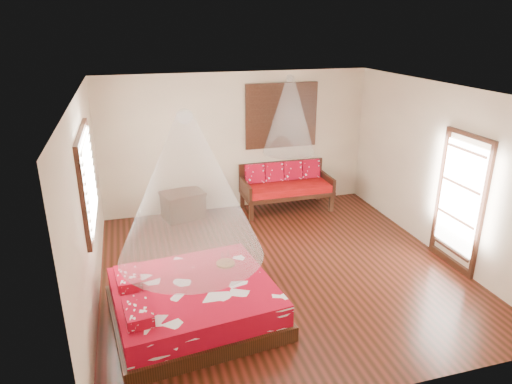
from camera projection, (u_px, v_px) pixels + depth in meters
room at (282, 186)px, 6.79m from camera, size 5.54×5.54×2.84m
bed at (193, 302)px, 5.96m from camera, size 2.29×2.11×0.64m
daybed at (285, 184)px, 9.49m from camera, size 1.85×0.82×0.96m
storage_chest at (183, 205)px, 9.08m from camera, size 0.92×0.77×0.55m
shutter_panel at (282, 116)px, 9.30m from camera, size 1.52×0.06×1.32m
window_left at (88, 179)px, 6.17m from camera, size 0.10×1.74×1.34m
glazed_door at (459, 202)px, 7.07m from camera, size 0.08×1.02×2.16m
wine_tray at (225, 261)px, 6.38m from camera, size 0.26×0.26×0.21m
mosquito_net_main at (188, 188)px, 5.41m from camera, size 1.80×1.80×1.80m
mosquito_net_daybed at (289, 115)px, 8.85m from camera, size 1.03×1.03×1.50m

